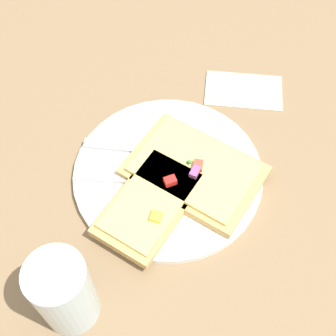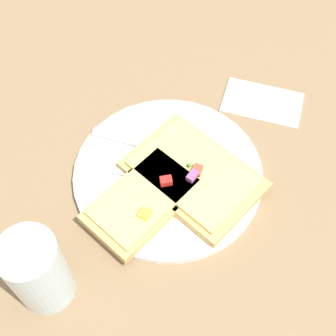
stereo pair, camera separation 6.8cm
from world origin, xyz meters
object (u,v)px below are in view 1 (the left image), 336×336
(plate, at_px, (168,174))
(napkin, at_px, (244,90))
(drinking_glass, at_px, (64,293))
(pizza_slice_main, at_px, (194,169))
(knife, at_px, (140,149))
(fork, at_px, (156,181))
(pizza_slice_corner, at_px, (151,203))

(plate, relative_size, napkin, 2.18)
(plate, height_order, drinking_glass, drinking_glass)
(pizza_slice_main, bearing_deg, knife, -174.87)
(knife, relative_size, drinking_glass, 1.65)
(plate, bearing_deg, knife, -37.02)
(napkin, bearing_deg, pizza_slice_main, 68.74)
(fork, distance_m, drinking_glass, 0.21)
(plate, relative_size, pizza_slice_corner, 1.48)
(pizza_slice_main, xyz_separation_m, napkin, (-0.07, -0.18, -0.02))
(drinking_glass, bearing_deg, fork, -113.58)
(pizza_slice_main, bearing_deg, pizza_slice_corner, -105.79)
(fork, bearing_deg, napkin, 55.93)
(drinking_glass, bearing_deg, napkin, -117.78)
(knife, bearing_deg, plate, -36.26)
(fork, height_order, pizza_slice_main, pizza_slice_main)
(napkin, bearing_deg, pizza_slice_corner, 62.49)
(pizza_slice_main, bearing_deg, fork, -131.79)
(plate, xyz_separation_m, pizza_slice_main, (-0.04, -0.00, 0.02))
(plate, xyz_separation_m, fork, (0.01, 0.02, 0.01))
(fork, xyz_separation_m, knife, (0.03, -0.05, 0.00))
(drinking_glass, bearing_deg, plate, -115.05)
(fork, relative_size, pizza_slice_main, 0.94)
(knife, bearing_deg, pizza_slice_corner, -72.13)
(drinking_glass, distance_m, napkin, 0.45)
(fork, bearing_deg, drinking_glass, -116.17)
(pizza_slice_corner, distance_m, drinking_glass, 0.17)
(plate, bearing_deg, pizza_slice_main, -177.16)
(fork, distance_m, pizza_slice_main, 0.06)
(plate, distance_m, drinking_glass, 0.24)
(knife, relative_size, napkin, 1.60)
(drinking_glass, xyz_separation_m, napkin, (-0.21, -0.39, -0.06))
(fork, distance_m, napkin, 0.24)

